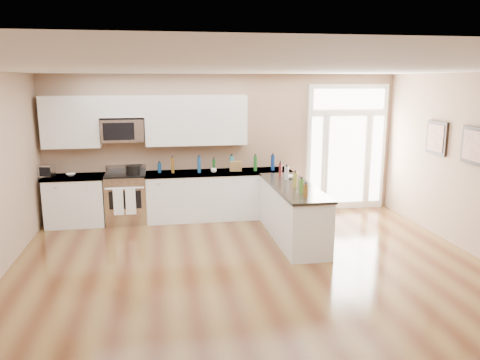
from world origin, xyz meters
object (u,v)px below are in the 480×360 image
at_px(kitchen_range, 126,198).
at_px(toaster_oven, 46,171).
at_px(stockpot, 133,170).
at_px(peninsula_cabinet, 293,214).

relative_size(kitchen_range, toaster_oven, 4.11).
bearing_deg(stockpot, kitchen_range, 142.70).
bearing_deg(toaster_oven, peninsula_cabinet, -4.68).
distance_m(peninsula_cabinet, kitchen_range, 3.21).
bearing_deg(toaster_oven, kitchen_range, 13.72).
bearing_deg(kitchen_range, peninsula_cabinet, -26.80).
distance_m(peninsula_cabinet, stockpot, 3.08).
relative_size(kitchen_range, stockpot, 4.25).
relative_size(peninsula_cabinet, toaster_oven, 8.83).
bearing_deg(toaster_oven, stockpot, 9.47).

